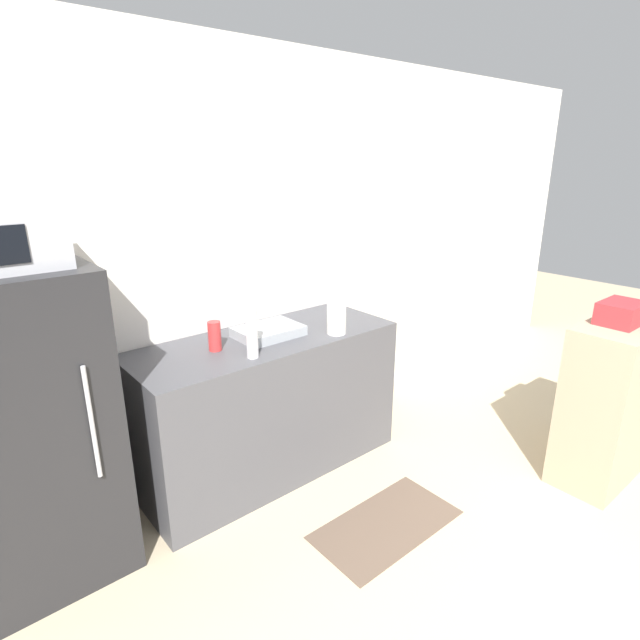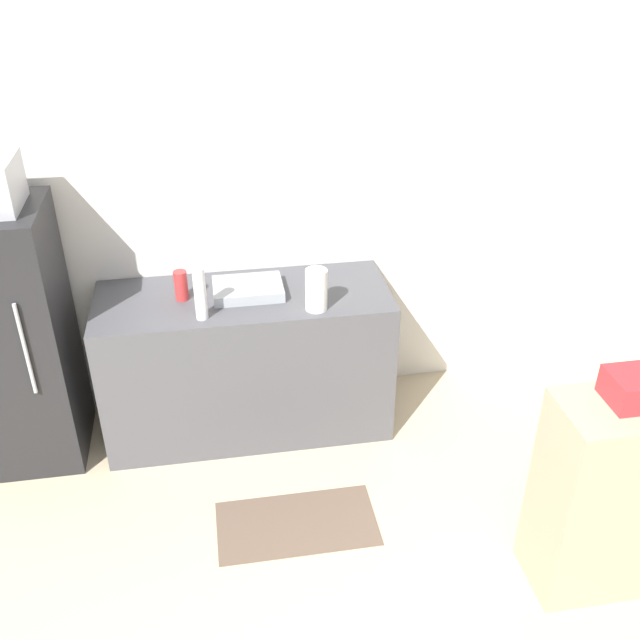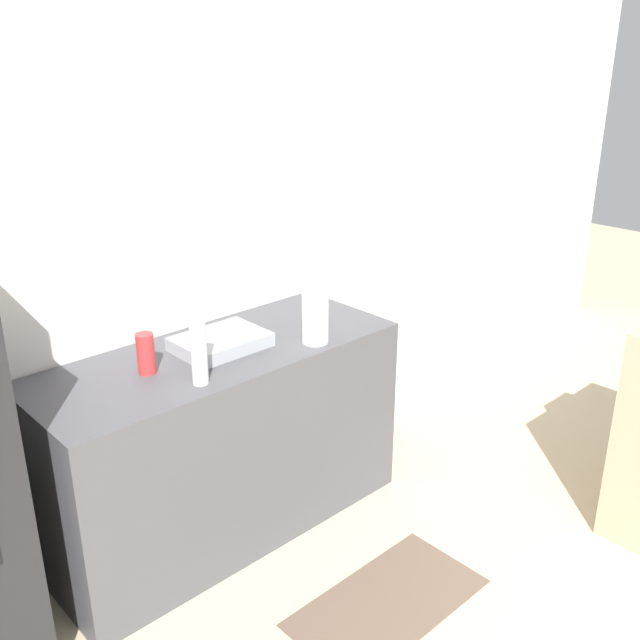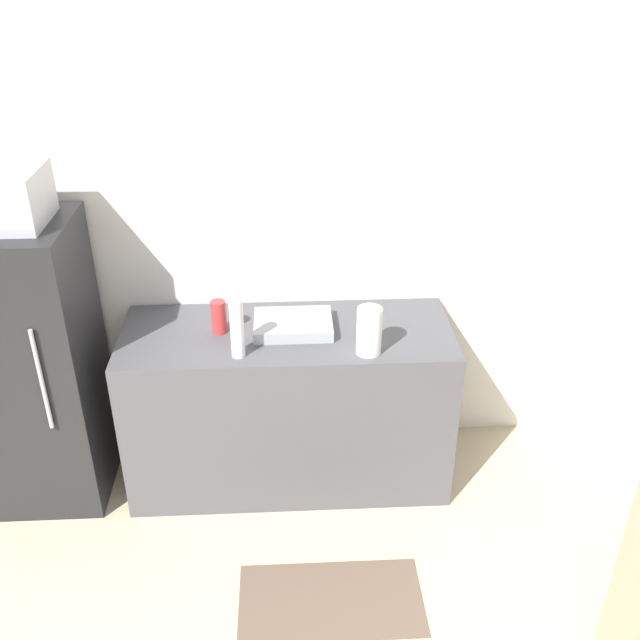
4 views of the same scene
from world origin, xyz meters
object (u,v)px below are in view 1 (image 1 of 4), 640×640
at_px(bottle_short, 215,336).
at_px(paper_towel_roll, 337,315).
at_px(refrigerator, 33,432).
at_px(basket, 621,313).
at_px(bottle_tall, 252,332).

bearing_deg(bottle_short, paper_towel_roll, -17.95).
bearing_deg(bottle_short, refrigerator, -177.55).
bearing_deg(paper_towel_roll, basket, -45.53).
relative_size(refrigerator, paper_towel_roll, 6.43).
height_order(bottle_short, paper_towel_roll, paper_towel_roll).
relative_size(refrigerator, basket, 5.29).
bearing_deg(basket, bottle_short, 142.98).
xyz_separation_m(refrigerator, bottle_tall, (1.06, -0.19, 0.29)).
bearing_deg(basket, paper_towel_roll, 134.47).
relative_size(bottle_short, paper_towel_roll, 0.73).
bearing_deg(bottle_short, bottle_tall, -65.63).
bearing_deg(bottle_tall, refrigerator, 169.99).
bearing_deg(bottle_short, basket, -37.02).
distance_m(basket, paper_towel_roll, 1.66).
height_order(bottle_short, basket, basket).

